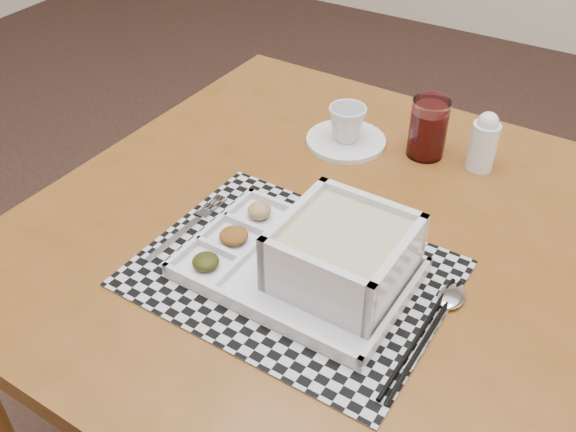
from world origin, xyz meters
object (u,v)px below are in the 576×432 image
object	(u,v)px
juice_glass	(428,130)
creamer_bottle	(484,142)
dining_table	(332,262)
cup	(347,123)
serving_tray	(329,259)

from	to	relation	value
juice_glass	creamer_bottle	bearing A→B (deg)	5.23
dining_table	creamer_bottle	distance (m)	0.34
juice_glass	creamer_bottle	distance (m)	0.10
cup	juice_glass	distance (m)	0.15
serving_tray	creamer_bottle	distance (m)	0.40
dining_table	serving_tray	xyz separation A→B (m)	(0.05, -0.11, 0.11)
serving_tray	juice_glass	bearing A→B (deg)	91.01
dining_table	cup	distance (m)	0.28
creamer_bottle	dining_table	bearing A→B (deg)	-116.07
juice_glass	creamer_bottle	size ratio (longest dim) A/B	0.99
serving_tray	cup	world-z (taller)	serving_tray
juice_glass	creamer_bottle	world-z (taller)	creamer_bottle
dining_table	serving_tray	bearing A→B (deg)	-66.41
serving_tray	juice_glass	distance (m)	0.38
dining_table	juice_glass	xyz separation A→B (m)	(0.04, 0.28, 0.12)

